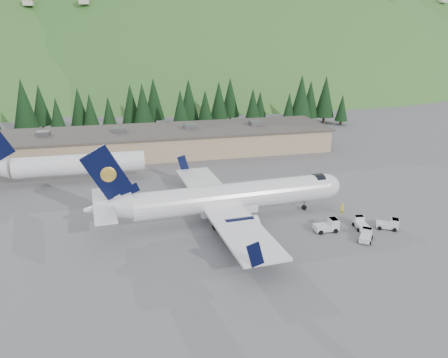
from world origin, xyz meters
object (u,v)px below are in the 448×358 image
at_px(baggage_tug_a, 328,226).
at_px(baggage_tug_d, 366,236).
at_px(baggage_tug_c, 361,223).
at_px(second_airliner, 63,165).
at_px(baggage_tug_b, 389,224).
at_px(airliner, 227,198).
at_px(terminal_building, 167,141).
at_px(ramp_worker, 342,209).

relative_size(baggage_tug_a, baggage_tug_d, 1.10).
bearing_deg(baggage_tug_c, baggage_tug_a, 96.78).
bearing_deg(second_airliner, baggage_tug_d, -39.32).
distance_m(baggage_tug_b, baggage_tug_c, 3.80).
bearing_deg(second_airliner, baggage_tug_c, -35.27).
bearing_deg(baggage_tug_b, baggage_tug_a, -158.67).
bearing_deg(second_airliner, airliner, -42.78).
distance_m(second_airliner, baggage_tug_d, 51.18).
distance_m(terminal_building, baggage_tug_d, 52.25).
bearing_deg(baggage_tug_b, airliner, -170.77).
distance_m(airliner, baggage_tug_c, 18.46).
xyz_separation_m(airliner, second_airliner, (-23.85, 22.07, 0.07)).
bearing_deg(airliner, baggage_tug_b, -25.21).
xyz_separation_m(baggage_tug_c, baggage_tug_d, (-1.28, -3.52, -0.02)).
height_order(second_airliner, baggage_tug_a, second_airliner).
bearing_deg(baggage_tug_b, terminal_building, 148.53).
bearing_deg(baggage_tug_b, second_airliner, 176.42).
xyz_separation_m(baggage_tug_a, baggage_tug_c, (4.74, -0.13, -0.11)).
height_order(baggage_tug_c, baggage_tug_d, baggage_tug_c).
xyz_separation_m(baggage_tug_a, baggage_tug_d, (3.46, -3.64, -0.13)).
bearing_deg(baggage_tug_d, terminal_building, 60.35).
height_order(airliner, baggage_tug_d, airliner).
height_order(airliner, second_airliner, airliner).
distance_m(baggage_tug_a, baggage_tug_b, 8.44).
height_order(airliner, baggage_tug_a, airliner).
bearing_deg(baggage_tug_a, second_airliner, 141.79).
xyz_separation_m(second_airliner, baggage_tug_c, (40.82, -28.87, -2.68)).
height_order(second_airliner, ramp_worker, second_airliner).
relative_size(second_airliner, baggage_tug_c, 9.55).
relative_size(terminal_building, ramp_worker, 41.02).
bearing_deg(baggage_tug_d, baggage_tug_b, -26.55).
relative_size(baggage_tug_c, baggage_tug_d, 1.00).
bearing_deg(baggage_tug_b, ramp_worker, 153.41).
relative_size(airliner, baggage_tug_a, 11.57).
distance_m(baggage_tug_c, ramp_worker, 4.75).
distance_m(airliner, baggage_tug_d, 18.95).
relative_size(airliner, baggage_tug_d, 12.71).
distance_m(second_airliner, baggage_tug_b, 53.71).
relative_size(baggage_tug_a, baggage_tug_c, 1.10).
xyz_separation_m(baggage_tug_b, ramp_worker, (-3.85, 5.97, 0.19)).
xyz_separation_m(baggage_tug_b, baggage_tug_d, (-4.87, -2.29, -0.04)).
height_order(baggage_tug_c, ramp_worker, ramp_worker).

